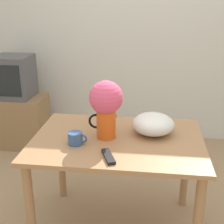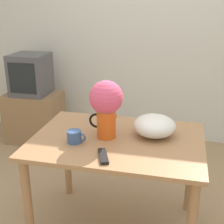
{
  "view_description": "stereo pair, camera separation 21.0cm",
  "coord_description": "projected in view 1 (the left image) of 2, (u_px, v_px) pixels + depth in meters",
  "views": [
    {
      "loc": [
        0.12,
        -1.91,
        1.68
      ],
      "look_at": [
        -0.13,
        0.04,
        0.95
      ],
      "focal_mm": 50.0,
      "sensor_mm": 36.0,
      "label": 1
    },
    {
      "loc": [
        0.32,
        -1.88,
        1.68
      ],
      "look_at": [
        -0.13,
        0.04,
        0.95
      ],
      "focal_mm": 50.0,
      "sensor_mm": 36.0,
      "label": 2
    }
  ],
  "objects": [
    {
      "name": "wall_back",
      "position": [
        142.0,
        32.0,
        3.62
      ],
      "size": [
        8.0,
        0.05,
        2.6
      ],
      "color": "silver",
      "rests_on": "ground_plane"
    },
    {
      "name": "table",
      "position": [
        118.0,
        153.0,
        2.19
      ],
      "size": [
        1.17,
        0.84,
        0.76
      ],
      "color": "#A3754C",
      "rests_on": "ground_plane"
    },
    {
      "name": "flower_vase",
      "position": [
        106.0,
        104.0,
        2.09
      ],
      "size": [
        0.24,
        0.23,
        0.4
      ],
      "color": "#E05619",
      "rests_on": "table"
    },
    {
      "name": "coffee_mug",
      "position": [
        76.0,
        138.0,
        2.05
      ],
      "size": [
        0.13,
        0.1,
        0.08
      ],
      "color": "#385689",
      "rests_on": "table"
    },
    {
      "name": "white_bowl",
      "position": [
        153.0,
        124.0,
        2.2
      ],
      "size": [
        0.3,
        0.3,
        0.15
      ],
      "color": "silver",
      "rests_on": "table"
    },
    {
      "name": "remote_control",
      "position": [
        108.0,
        156.0,
        1.89
      ],
      "size": [
        0.11,
        0.19,
        0.02
      ],
      "color": "black",
      "rests_on": "table"
    },
    {
      "name": "tv_stand",
      "position": [
        19.0,
        121.0,
        3.7
      ],
      "size": [
        0.64,
        0.44,
        0.6
      ],
      "color": "#8E6B47",
      "rests_on": "ground_plane"
    },
    {
      "name": "tv_set",
      "position": [
        14.0,
        77.0,
        3.51
      ],
      "size": [
        0.4,
        0.41,
        0.47
      ],
      "color": "#4C4C51",
      "rests_on": "tv_stand"
    }
  ]
}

